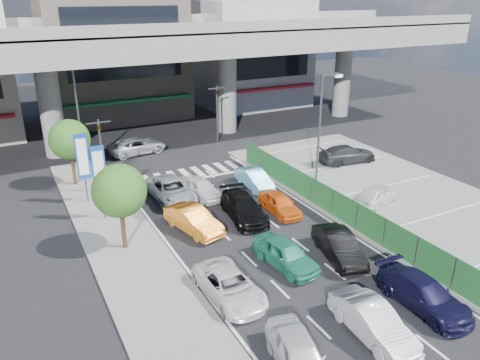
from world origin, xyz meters
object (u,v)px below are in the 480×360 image
sedan_white_mid_left (229,286)px  sedan_white_front_mid (200,188)px  tree_far (70,140)px  sedan_black_mid (244,208)px  wagon_silver_front_left (171,190)px  van_white_back_left (299,356)px  taxi_teal_mid (285,254)px  minivan_navy_back (424,294)px  traffic_light_right (217,100)px  parked_sedan_dgrey (347,154)px  traffic_cone (297,186)px  parked_sedan_white (378,194)px  hatch_black_mid_right (339,246)px  street_lamp_right (322,122)px  taxi_orange_right (280,204)px  crossing_wagon_silver (137,146)px  street_lamp_left (80,107)px  hatch_white_back_mid (373,321)px  signboard_far (83,159)px  tree_near (119,191)px  kei_truck_front_right (255,179)px  traffic_light_left (100,138)px  signboard_near (99,173)px  taxi_orange_left (193,220)px

sedan_white_mid_left → sedan_white_front_mid: sedan_white_front_mid is taller
tree_far → sedan_white_mid_left: 17.60m
sedan_black_mid → wagon_silver_front_left: bearing=130.8°
van_white_back_left → taxi_teal_mid: 7.05m
minivan_navy_back → wagon_silver_front_left: bearing=109.6°
traffic_light_right → tree_far: (-13.30, -4.50, -0.55)m
parked_sedan_dgrey → traffic_cone: (-6.81, -2.92, -0.35)m
parked_sedan_white → sedan_white_mid_left: bearing=95.5°
hatch_black_mid_right → parked_sedan_dgrey: (9.84, 11.24, 0.07)m
street_lamp_right → taxi_orange_right: street_lamp_right is taller
wagon_silver_front_left → crossing_wagon_silver: bearing=84.9°
traffic_light_right → parked_sedan_white: (3.55, -16.92, -3.25)m
taxi_teal_mid → traffic_cone: taxi_teal_mid is taller
wagon_silver_front_left → parked_sedan_white: 13.50m
traffic_light_right → street_lamp_left: (-11.83, -1.00, 0.83)m
sedan_white_mid_left → traffic_cone: (9.55, 8.72, -0.21)m
hatch_white_back_mid → parked_sedan_dgrey: (12.45, 16.57, 0.07)m
signboard_far → crossing_wagon_silver: bearing=55.5°
tree_near → tree_far: size_ratio=1.00×
kei_truck_front_right → van_white_back_left: bearing=-112.5°
street_lamp_left → signboard_far: (-1.27, -7.01, -1.71)m
traffic_light_right → parked_sedan_dgrey: traffic_light_right is taller
traffic_light_left → traffic_light_right: bearing=30.9°
minivan_navy_back → sedan_white_mid_left: (-7.18, 4.54, -0.05)m
tree_far → sedan_black_mid: tree_far is taller
hatch_white_back_mid → parked_sedan_dgrey: parked_sedan_dgrey is taller
tree_near → street_lamp_right: bearing=8.0°
taxi_teal_mid → taxi_orange_right: (3.02, 5.32, -0.07)m
tree_far → sedan_white_front_mid: (7.10, -6.06, -2.72)m
street_lamp_right → traffic_cone: bearing=170.1°
signboard_far → hatch_black_mid_right: size_ratio=1.13×
street_lamp_right → sedan_black_mid: 8.11m
wagon_silver_front_left → kei_truck_front_right: size_ratio=1.28×
hatch_black_mid_right → traffic_light_right: bearing=96.4°
crossing_wagon_silver → parked_sedan_white: (10.88, -17.31, 0.01)m
parked_sedan_white → signboard_near: bearing=56.3°
hatch_white_back_mid → sedan_black_mid: size_ratio=0.88×
sedan_white_front_mid → taxi_orange_left: bearing=-127.9°
minivan_navy_back → crossing_wagon_silver: bearing=100.3°
street_lamp_left → wagon_silver_front_left: bearing=-67.7°
taxi_teal_mid → hatch_black_mid_right: bearing=-19.5°
kei_truck_front_right → traffic_cone: size_ratio=5.68×
sedan_white_mid_left → taxi_orange_left: taxi_orange_left is taller
traffic_cone → tree_far: bearing=148.5°
kei_truck_front_right → signboard_far: bearing=167.3°
sedan_black_mid → traffic_light_left: bearing=138.4°
taxi_orange_left → sedan_white_front_mid: bearing=48.2°
van_white_back_left → traffic_light_left: bearing=110.0°
van_white_back_left → sedan_white_front_mid: bearing=92.1°
traffic_light_right → taxi_orange_right: size_ratio=1.42×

